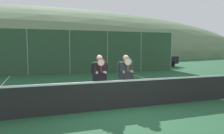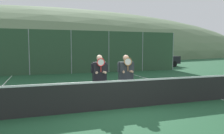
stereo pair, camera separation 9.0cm
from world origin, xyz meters
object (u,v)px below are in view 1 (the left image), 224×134
(player_leftmost, at_px, (100,76))
(car_center, at_px, (110,59))
(player_center_left, at_px, (126,74))
(car_right_of_center, at_px, (155,58))
(car_left_of_center, at_px, (54,60))

(player_leftmost, height_order, car_center, car_center)
(player_center_left, bearing_deg, car_right_of_center, 55.97)
(player_leftmost, distance_m, car_center, 13.65)
(player_leftmost, xyz_separation_m, player_center_left, (0.96, -0.01, 0.01))
(player_leftmost, distance_m, player_center_left, 0.96)
(car_left_of_center, xyz_separation_m, car_right_of_center, (10.39, 0.27, -0.02))
(car_left_of_center, distance_m, car_center, 5.22)
(car_right_of_center, bearing_deg, car_center, -175.89)
(player_leftmost, height_order, car_left_of_center, car_left_of_center)
(player_center_left, bearing_deg, player_leftmost, 179.60)
(player_center_left, height_order, car_center, car_center)
(car_left_of_center, height_order, car_center, car_center)
(car_left_of_center, height_order, car_right_of_center, car_left_of_center)
(player_leftmost, distance_m, car_right_of_center, 16.47)
(player_center_left, height_order, car_right_of_center, car_right_of_center)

